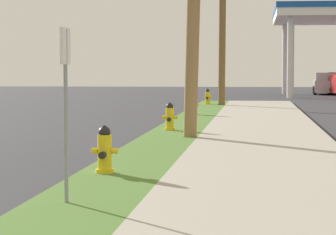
{
  "coord_description": "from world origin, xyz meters",
  "views": [
    {
      "loc": [
        2.79,
        -0.64,
        1.73
      ],
      "look_at": [
        1.21,
        13.12,
        0.87
      ],
      "focal_mm": 81.46,
      "sensor_mm": 36.0,
      "label": 1
    }
  ],
  "objects_px": {
    "fire_hydrant_fourth": "(193,106)",
    "fire_hydrant_fifth": "(207,97)",
    "fire_hydrant_second": "(105,152)",
    "utility_pole_background": "(222,9)",
    "fire_hydrant_third": "(170,118)",
    "street_sign_post": "(65,78)",
    "car_silver_by_near_pump": "(327,84)"
  },
  "relations": [
    {
      "from": "fire_hydrant_fifth",
      "to": "utility_pole_background",
      "type": "relative_size",
      "value": 0.09
    },
    {
      "from": "fire_hydrant_third",
      "to": "fire_hydrant_fifth",
      "type": "height_order",
      "value": "same"
    },
    {
      "from": "utility_pole_background",
      "to": "street_sign_post",
      "type": "height_order",
      "value": "utility_pole_background"
    },
    {
      "from": "street_sign_post",
      "to": "car_silver_by_near_pump",
      "type": "distance_m",
      "value": 47.72
    },
    {
      "from": "fire_hydrant_second",
      "to": "car_silver_by_near_pump",
      "type": "height_order",
      "value": "car_silver_by_near_pump"
    },
    {
      "from": "utility_pole_background",
      "to": "fire_hydrant_fourth",
      "type": "bearing_deg",
      "value": -95.25
    },
    {
      "from": "fire_hydrant_second",
      "to": "car_silver_by_near_pump",
      "type": "xyz_separation_m",
      "value": [
        7.48,
        44.44,
        0.28
      ]
    },
    {
      "from": "fire_hydrant_third",
      "to": "utility_pole_background",
      "type": "distance_m",
      "value": 15.79
    },
    {
      "from": "fire_hydrant_fifth",
      "to": "street_sign_post",
      "type": "bearing_deg",
      "value": -90.02
    },
    {
      "from": "fire_hydrant_second",
      "to": "street_sign_post",
      "type": "bearing_deg",
      "value": -88.62
    },
    {
      "from": "fire_hydrant_second",
      "to": "utility_pole_background",
      "type": "bearing_deg",
      "value": 88.08
    },
    {
      "from": "utility_pole_background",
      "to": "street_sign_post",
      "type": "distance_m",
      "value": 26.74
    },
    {
      "from": "utility_pole_background",
      "to": "street_sign_post",
      "type": "bearing_deg",
      "value": -91.59
    },
    {
      "from": "fire_hydrant_fifth",
      "to": "utility_pole_background",
      "type": "bearing_deg",
      "value": -43.23
    },
    {
      "from": "fire_hydrant_second",
      "to": "fire_hydrant_third",
      "type": "xyz_separation_m",
      "value": [
        0.06,
        8.65,
        0.0
      ]
    },
    {
      "from": "fire_hydrant_fourth",
      "to": "car_silver_by_near_pump",
      "type": "height_order",
      "value": "car_silver_by_near_pump"
    },
    {
      "from": "fire_hydrant_second",
      "to": "fire_hydrant_fourth",
      "type": "bearing_deg",
      "value": 89.72
    },
    {
      "from": "fire_hydrant_third",
      "to": "fire_hydrant_fourth",
      "type": "relative_size",
      "value": 1.0
    },
    {
      "from": "utility_pole_background",
      "to": "fire_hydrant_second",
      "type": "bearing_deg",
      "value": -91.92
    },
    {
      "from": "fire_hydrant_fourth",
      "to": "utility_pole_background",
      "type": "xyz_separation_m",
      "value": [
        0.72,
        7.87,
        4.11
      ]
    },
    {
      "from": "car_silver_by_near_pump",
      "to": "fire_hydrant_fourth",
      "type": "bearing_deg",
      "value": -104.6
    },
    {
      "from": "car_silver_by_near_pump",
      "to": "fire_hydrant_second",
      "type": "bearing_deg",
      "value": -99.56
    },
    {
      "from": "fire_hydrant_fifth",
      "to": "street_sign_post",
      "type": "relative_size",
      "value": 0.35
    },
    {
      "from": "fire_hydrant_fourth",
      "to": "street_sign_post",
      "type": "distance_m",
      "value": 18.74
    },
    {
      "from": "fire_hydrant_fourth",
      "to": "fire_hydrant_fifth",
      "type": "xyz_separation_m",
      "value": [
        -0.0,
        8.55,
        0.0
      ]
    },
    {
      "from": "fire_hydrant_second",
      "to": "fire_hydrant_fifth",
      "type": "xyz_separation_m",
      "value": [
        0.07,
        24.56,
        0.0
      ]
    },
    {
      "from": "fire_hydrant_second",
      "to": "street_sign_post",
      "type": "relative_size",
      "value": 0.35
    },
    {
      "from": "fire_hydrant_third",
      "to": "street_sign_post",
      "type": "xyz_separation_m",
      "value": [
        0.01,
        -11.34,
        1.19
      ]
    },
    {
      "from": "fire_hydrant_fourth",
      "to": "fire_hydrant_fifth",
      "type": "bearing_deg",
      "value": 90.02
    },
    {
      "from": "fire_hydrant_fourth",
      "to": "utility_pole_background",
      "type": "height_order",
      "value": "utility_pole_background"
    },
    {
      "from": "utility_pole_background",
      "to": "car_silver_by_near_pump",
      "type": "relative_size",
      "value": 1.89
    },
    {
      "from": "fire_hydrant_third",
      "to": "car_silver_by_near_pump",
      "type": "height_order",
      "value": "car_silver_by_near_pump"
    }
  ]
}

